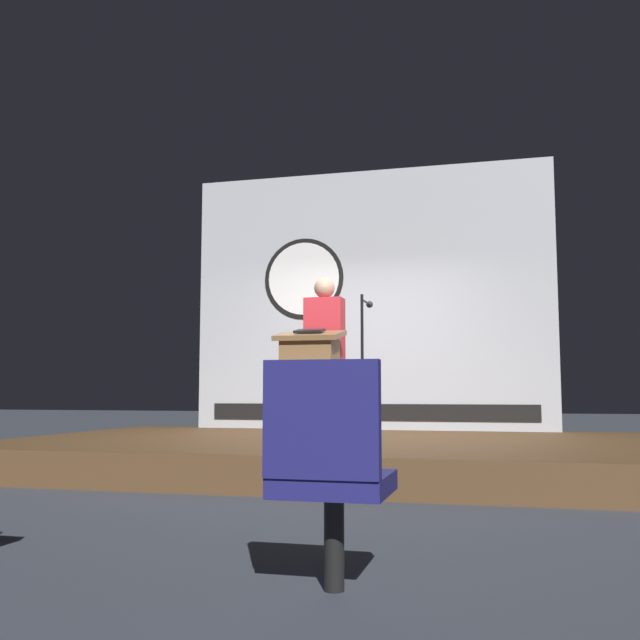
# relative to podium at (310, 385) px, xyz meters

# --- Properties ---
(ground_plane) EXTENTS (40.00, 40.00, 0.00)m
(ground_plane) POSITION_rel_podium_xyz_m (0.20, 0.27, -0.84)
(ground_plane) COLOR #383D47
(stage_platform) EXTENTS (6.40, 4.00, 0.30)m
(stage_platform) POSITION_rel_podium_xyz_m (0.20, 0.27, -0.69)
(stage_platform) COLOR brown
(stage_platform) RESTS_ON ground
(banner_display) EXTENTS (4.59, 0.12, 3.31)m
(banner_display) POSITION_rel_podium_xyz_m (0.18, 2.12, 1.11)
(banner_display) COLOR #B2B7C1
(banner_display) RESTS_ON stage_platform
(podium) EXTENTS (0.64, 0.50, 1.10)m
(podium) POSITION_rel_podium_xyz_m (0.00, 0.00, 0.00)
(podium) COLOR olive
(podium) RESTS_ON stage_platform
(speaker_person) EXTENTS (0.40, 0.26, 1.68)m
(speaker_person) POSITION_rel_podium_xyz_m (0.03, 0.48, 0.32)
(speaker_person) COLOR black
(speaker_person) RESTS_ON stage_platform
(microphone_stand) EXTENTS (0.24, 0.55, 1.40)m
(microphone_stand) POSITION_rel_podium_xyz_m (0.55, -0.09, -0.05)
(microphone_stand) COLOR black
(microphone_stand) RESTS_ON stage_platform
(audience_chair_left) EXTENTS (0.44, 0.45, 0.89)m
(audience_chair_left) POSITION_rel_podium_xyz_m (1.20, -4.11, -0.34)
(audience_chair_left) COLOR black
(audience_chair_left) RESTS_ON ground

